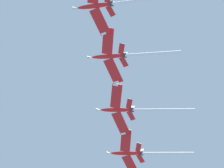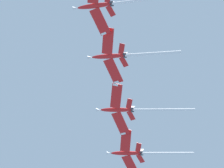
% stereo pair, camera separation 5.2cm
% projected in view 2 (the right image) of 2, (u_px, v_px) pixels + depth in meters
% --- Properties ---
extents(jet_far_left, '(19.81, 32.57, 11.38)m').
position_uv_depth(jet_far_left, '(106.00, 4.00, 146.16)').
color(jet_far_left, red).
extents(jet_inner_left, '(19.87, 30.43, 11.25)m').
position_uv_depth(jet_inner_left, '(120.00, 56.00, 152.99)').
color(jet_inner_left, red).
extents(jet_centre, '(19.94, 33.24, 11.77)m').
position_uv_depth(jet_centre, '(127.00, 110.00, 160.49)').
color(jet_centre, red).
extents(jet_inner_right, '(19.82, 30.60, 10.93)m').
position_uv_depth(jet_inner_right, '(135.00, 153.00, 167.24)').
color(jet_inner_right, red).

